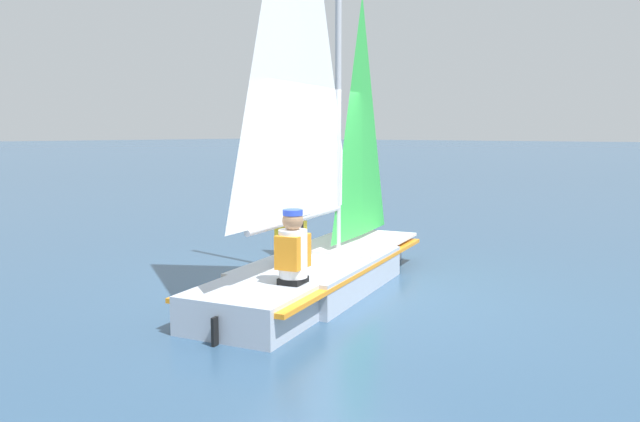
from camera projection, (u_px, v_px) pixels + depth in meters
The scene contains 4 objects.
ground_plane at pixel (320, 289), 7.81m from camera, with size 260.00×260.00×0.00m, color #2D4C6B.
sailboat_main at pixel (319, 218), 7.67m from camera, with size 4.61×2.28×5.76m.
sailor_helm at pixel (291, 246), 7.38m from camera, with size 0.39×0.36×1.16m.
sailor_crew at pixel (293, 260), 6.47m from camera, with size 0.39×0.36×1.16m.
Camera 1 is at (6.00, 4.71, 1.96)m, focal length 35.00 mm.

